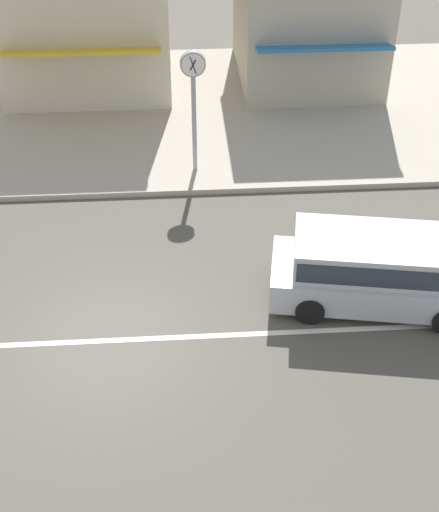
# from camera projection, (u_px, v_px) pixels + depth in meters

# --- Properties ---
(ground_plane) EXTENTS (160.00, 160.00, 0.00)m
(ground_plane) POSITION_uv_depth(u_px,v_px,m) (109.00, 341.00, 14.26)
(ground_plane) COLOR #544F47
(lane_centre_stripe) EXTENTS (50.40, 0.14, 0.01)m
(lane_centre_stripe) POSITION_uv_depth(u_px,v_px,m) (109.00, 341.00, 14.26)
(lane_centre_stripe) COLOR silver
(lane_centre_stripe) RESTS_ON ground
(kerb_strip) EXTENTS (68.00, 10.00, 0.15)m
(kerb_strip) POSITION_uv_depth(u_px,v_px,m) (127.00, 111.00, 22.50)
(kerb_strip) COLOR #ADA393
(kerb_strip) RESTS_ON ground
(minivan_silver_0) EXTENTS (4.77, 2.56, 1.56)m
(minivan_silver_0) POSITION_uv_depth(u_px,v_px,m) (373.00, 268.00, 14.80)
(minivan_silver_0) COLOR #B7BABF
(minivan_silver_0) RESTS_ON ground
(street_clock) EXTENTS (0.65, 0.22, 3.32)m
(street_clock) POSITION_uv_depth(u_px,v_px,m) (193.00, 83.00, 17.97)
(street_clock) COLOR #9E9EA3
(street_clock) RESTS_ON kerb_strip
(shopfront_mid_block) EXTENTS (5.34, 5.93, 5.34)m
(shopfront_mid_block) POSITION_uv_depth(u_px,v_px,m) (86.00, 0.00, 22.74)
(shopfront_mid_block) COLOR beige
(shopfront_mid_block) RESTS_ON kerb_strip
(shopfront_far_kios) EXTENTS (4.58, 6.07, 4.90)m
(shopfront_far_kios) POSITION_uv_depth(u_px,v_px,m) (309.00, 3.00, 23.18)
(shopfront_far_kios) COLOR #B2A893
(shopfront_far_kios) RESTS_ON kerb_strip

